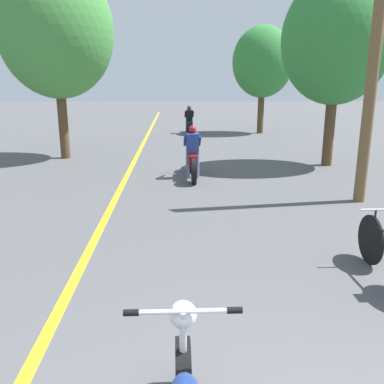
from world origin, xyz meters
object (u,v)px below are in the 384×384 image
Objects in this scene: roadside_tree_left at (56,31)px; motorcycle_rider_lead at (193,158)px; roadside_tree_right_far at (263,62)px; utility_pole at (374,58)px; motorcycle_rider_far at (189,123)px; roadside_tree_right_near at (337,41)px.

motorcycle_rider_lead is (4.29, -3.23, -3.62)m from roadside_tree_left.
roadside_tree_left is at bearing -139.55° from roadside_tree_right_far.
utility_pole is 9.81m from roadside_tree_left.
motorcycle_rider_lead is 1.12× the size of motorcycle_rider_far.
motorcycle_rider_far is (-4.04, 8.81, -3.21)m from roadside_tree_right_near.
utility_pole reaches higher than roadside_tree_right_near.
utility_pole is at bearing -35.26° from motorcycle_rider_lead.
utility_pole is 1.03× the size of roadside_tree_right_near.
roadside_tree_left reaches higher than roadside_tree_right_far.
roadside_tree_right_far is 10.94m from roadside_tree_left.
roadside_tree_right_near is (0.78, 4.08, 0.74)m from utility_pole.
roadside_tree_right_near reaches higher than roadside_tree_right_far.
motorcycle_rider_far is at bearing 104.22° from utility_pole.
motorcycle_rider_far is at bearing 88.33° from motorcycle_rider_lead.
roadside_tree_left reaches higher than motorcycle_rider_far.
roadside_tree_right_far is 0.85× the size of roadside_tree_left.
roadside_tree_left is 6.48m from motorcycle_rider_lead.
motorcycle_rider_lead is 10.37m from motorcycle_rider_far.
motorcycle_rider_lead is at bearing 144.74° from utility_pole.
roadside_tree_right_near reaches higher than motorcycle_rider_far.
roadside_tree_right_far is at bearing 68.70° from motorcycle_rider_lead.
motorcycle_rider_lead is (-4.02, -10.32, -3.03)m from roadside_tree_right_far.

